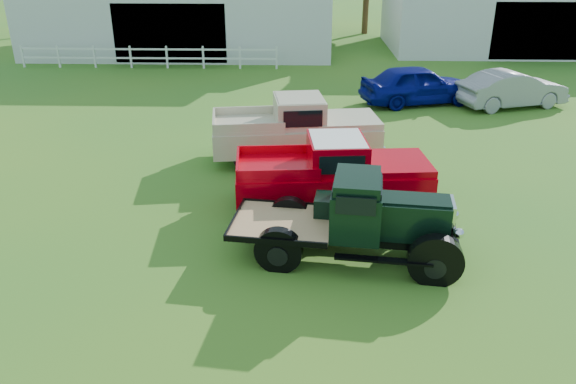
# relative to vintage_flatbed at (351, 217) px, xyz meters

# --- Properties ---
(ground) EXTENTS (120.00, 120.00, 0.00)m
(ground) POSITION_rel_vintage_flatbed_xyz_m (-1.60, -0.08, -0.97)
(ground) COLOR #2F6F23
(shed_left) EXTENTS (18.80, 10.20, 5.60)m
(shed_left) POSITION_rel_vintage_flatbed_xyz_m (-8.60, 25.92, 1.83)
(shed_left) COLOR silver
(shed_left) RESTS_ON ground
(shed_right) EXTENTS (16.80, 9.20, 5.20)m
(shed_right) POSITION_rel_vintage_flatbed_xyz_m (12.40, 26.92, 1.63)
(shed_right) COLOR silver
(shed_right) RESTS_ON ground
(fence_rail) EXTENTS (14.20, 0.16, 1.20)m
(fence_rail) POSITION_rel_vintage_flatbed_xyz_m (-9.60, 19.92, -0.37)
(fence_rail) COLOR white
(fence_rail) RESTS_ON ground
(vintage_flatbed) EXTENTS (5.11, 2.53, 1.94)m
(vintage_flatbed) POSITION_rel_vintage_flatbed_xyz_m (0.00, 0.00, 0.00)
(vintage_flatbed) COLOR black
(vintage_flatbed) RESTS_ON ground
(red_pickup) EXTENTS (5.33, 2.45, 1.88)m
(red_pickup) POSITION_rel_vintage_flatbed_xyz_m (-0.30, 2.66, -0.03)
(red_pickup) COLOR #C0000D
(red_pickup) RESTS_ON ground
(white_pickup) EXTENTS (5.63, 2.81, 1.98)m
(white_pickup) POSITION_rel_vintage_flatbed_xyz_m (-1.31, 6.09, 0.02)
(white_pickup) COLOR #BDB293
(white_pickup) RESTS_ON ground
(misc_car_blue) EXTENTS (5.19, 3.17, 1.65)m
(misc_car_blue) POSITION_rel_vintage_flatbed_xyz_m (3.77, 12.95, -0.15)
(misc_car_blue) COLOR #060D76
(misc_car_blue) RESTS_ON ground
(misc_car_grey) EXTENTS (4.83, 2.90, 1.50)m
(misc_car_grey) POSITION_rel_vintage_flatbed_xyz_m (7.60, 12.55, -0.22)
(misc_car_grey) COLOR gray
(misc_car_grey) RESTS_ON ground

